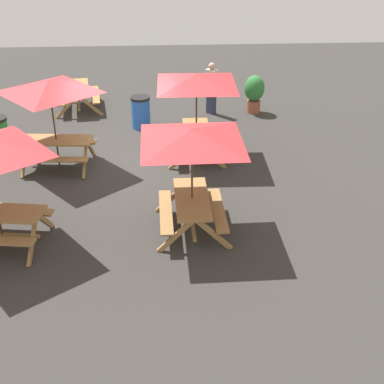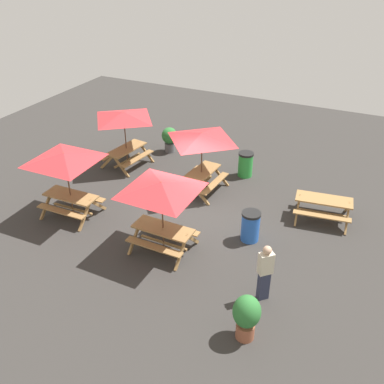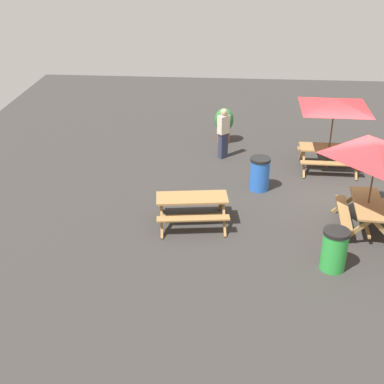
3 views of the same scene
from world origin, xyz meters
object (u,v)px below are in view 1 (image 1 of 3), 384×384
Objects in this scene: picnic_table_2 at (50,93)px; potted_plant_0 at (254,91)px; picnic_table_4 at (197,86)px; trash_bin_blue at (141,112)px; person_standing at (211,87)px; picnic_table_1 at (192,143)px; picnic_table_0 at (78,92)px.

potted_plant_0 is (3.71, -5.73, -1.28)m from picnic_table_2.
trash_bin_blue is at bearing 36.49° from picnic_table_4.
picnic_table_1 is at bearing -52.09° from person_standing.
picnic_table_4 is 1.69× the size of person_standing.
picnic_table_0 is 5.80m from potted_plant_0.
picnic_table_4 reaches higher than picnic_table_0.
picnic_table_2 is 5.80m from person_standing.
picnic_table_0 is 4.42m from person_standing.
picnic_table_0 is 0.70× the size of picnic_table_1.
picnic_table_1 is 6.14m from trash_bin_blue.
picnic_table_1 is at bearing 160.83° from potted_plant_0.
picnic_table_2 is at bearing -93.27° from person_standing.
trash_bin_blue reaches higher than picnic_table_0.
potted_plant_0 is (3.30, -2.09, -1.28)m from picnic_table_4.
picnic_table_2 is (-4.37, -0.02, 1.43)m from picnic_table_0.
person_standing is (6.94, -1.02, -1.10)m from picnic_table_1.
potted_plant_0 is at bearing -104.23° from picnic_table_0.
picnic_table_4 is (0.41, -3.64, 0.00)m from picnic_table_2.
picnic_table_2 is at bearing 122.90° from potted_plant_0.
potted_plant_0 is (6.95, -2.42, -1.28)m from picnic_table_1.
picnic_table_2 is 1.40× the size of person_standing.
person_standing reaches higher than trash_bin_blue.
picnic_table_2 is 3.66m from picnic_table_4.
picnic_table_1 reaches higher than person_standing.
picnic_table_0 is at bearing 43.78° from picnic_table_4.
picnic_table_1 is 1.69× the size of person_standing.
person_standing reaches higher than potted_plant_0.
picnic_table_2 is 6.95m from potted_plant_0.
picnic_table_4 reaches higher than person_standing.
picnic_table_4 is at bearing 147.61° from potted_plant_0.
picnic_table_0 is 0.84× the size of picnic_table_2.
person_standing is (-0.67, -4.36, 0.32)m from picnic_table_0.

